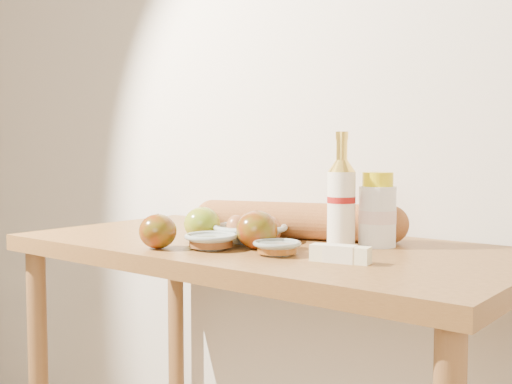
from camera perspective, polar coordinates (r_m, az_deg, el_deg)
back_wall at (r=1.77m, az=7.35°, el=9.73°), size 3.50×0.02×2.60m
table at (r=1.53m, az=0.71°, el=-9.08°), size 1.20×0.60×0.90m
bourbon_bottle at (r=1.43m, az=7.59°, el=-0.76°), size 0.07×0.07×0.26m
cream_bottle at (r=1.46m, az=10.74°, el=-1.78°), size 0.11×0.11×0.17m
egg_bowl at (r=1.51m, az=-0.38°, el=-3.48°), size 0.21×0.21×0.06m
baguette at (r=1.56m, az=3.67°, el=-2.56°), size 0.53×0.26×0.09m
apple_yellowgreen at (r=1.54m, az=-4.81°, el=-2.82°), size 0.11×0.11×0.08m
apple_redgreen_front at (r=1.43m, az=-8.72°, el=-3.47°), size 0.11×0.11×0.08m
apple_redgreen_right at (r=1.40m, az=0.08°, el=-3.39°), size 0.10×0.10×0.08m
sugar_bowl at (r=1.41m, az=-4.02°, el=-4.37°), size 0.12×0.12×0.03m
syrup_bowl at (r=1.33m, az=1.89°, el=-4.96°), size 0.13×0.13×0.03m
butter_stick at (r=1.26m, az=7.50°, el=-5.48°), size 0.12×0.05×0.03m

